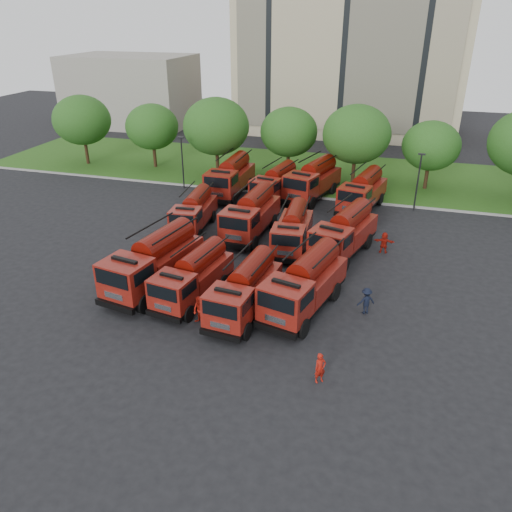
{
  "coord_description": "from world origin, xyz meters",
  "views": [
    {
      "loc": [
        10.13,
        -26.43,
        15.94
      ],
      "look_at": [
        2.15,
        1.04,
        1.8
      ],
      "focal_mm": 35.0,
      "sensor_mm": 36.0,
      "label": 1
    }
  ],
  "objects": [
    {
      "name": "fire_truck_3",
      "position": [
        5.82,
        -1.43,
        1.69
      ],
      "size": [
        4.23,
        7.76,
        3.36
      ],
      "rotation": [
        0.0,
        0.0,
        -0.24
      ],
      "color": "black",
      "rests_on": "ground"
    },
    {
      "name": "apartment_building",
      "position": [
        2.0,
        47.94,
        12.5
      ],
      "size": [
        30.0,
        14.18,
        25.0
      ],
      "color": "#C3B391",
      "rests_on": "ground"
    },
    {
      "name": "firefighter_2",
      "position": [
        5.62,
        -2.21,
        0.0
      ],
      "size": [
        0.9,
        1.27,
        1.95
      ],
      "primitive_type": "imported",
      "rotation": [
        0.0,
        0.0,
        1.33
      ],
      "color": "#9C150C",
      "rests_on": "ground"
    },
    {
      "name": "tree_1",
      "position": [
        -16.0,
        23.0,
        4.55
      ],
      "size": [
        5.71,
        5.71,
        6.98
      ],
      "color": "#382314",
      "rests_on": "ground"
    },
    {
      "name": "firefighter_3",
      "position": [
        9.36,
        -0.93,
        0.0
      ],
      "size": [
        1.2,
        1.01,
        1.65
      ],
      "primitive_type": "imported",
      "rotation": [
        0.0,
        0.0,
        3.67
      ],
      "color": "black",
      "rests_on": "ground"
    },
    {
      "name": "tree_5",
      "position": [
        13.0,
        23.5,
        4.35
      ],
      "size": [
        5.46,
        5.46,
        6.68
      ],
      "color": "#382314",
      "rests_on": "ground"
    },
    {
      "name": "fire_truck_8",
      "position": [
        -4.88,
        16.63,
        1.76
      ],
      "size": [
        2.92,
        7.71,
        3.49
      ],
      "rotation": [
        0.0,
        0.0,
        -0.01
      ],
      "color": "black",
      "rests_on": "ground"
    },
    {
      "name": "tree_4",
      "position": [
        6.0,
        22.5,
        5.22
      ],
      "size": [
        6.55,
        6.55,
        8.01
      ],
      "color": "#382314",
      "rests_on": "ground"
    },
    {
      "name": "firefighter_5",
      "position": [
        9.9,
        7.69,
        0.0
      ],
      "size": [
        1.47,
        0.64,
        1.59
      ],
      "primitive_type": "imported",
      "rotation": [
        0.0,
        0.0,
        3.14
      ],
      "color": "#9C150C",
      "rests_on": "ground"
    },
    {
      "name": "fire_truck_6",
      "position": [
        3.35,
        6.55,
        1.51
      ],
      "size": [
        2.77,
        6.75,
        3.01
      ],
      "rotation": [
        0.0,
        0.0,
        0.06
      ],
      "color": "black",
      "rests_on": "ground"
    },
    {
      "name": "firefighter_0",
      "position": [
        7.82,
        -7.62,
        0.0
      ],
      "size": [
        0.72,
        0.69,
        1.59
      ],
      "primitive_type": "imported",
      "rotation": [
        0.0,
        0.0,
        0.68
      ],
      "color": "#9C150C",
      "rests_on": "ground"
    },
    {
      "name": "fire_truck_2",
      "position": [
        2.61,
        -2.83,
        1.54
      ],
      "size": [
        3.01,
        6.94,
        3.07
      ],
      "rotation": [
        0.0,
        0.0,
        -0.1
      ],
      "color": "black",
      "rests_on": "ground"
    },
    {
      "name": "side_building",
      "position": [
        -30.0,
        44.0,
        5.0
      ],
      "size": [
        18.0,
        12.0,
        10.0
      ],
      "primitive_type": "cube",
      "color": "gray",
      "rests_on": "ground"
    },
    {
      "name": "fire_truck_0",
      "position": [
        -3.77,
        -1.49,
        1.79
      ],
      "size": [
        4.04,
        8.15,
        3.55
      ],
      "rotation": [
        0.0,
        0.0,
        -0.18
      ],
      "color": "black",
      "rests_on": "ground"
    },
    {
      "name": "firefighter_1",
      "position": [
        0.55,
        -4.68,
        0.0
      ],
      "size": [
        0.97,
        0.78,
        1.76
      ],
      "primitive_type": "imported",
      "rotation": [
        0.0,
        0.0,
        -0.42
      ],
      "color": "#9C150C",
      "rests_on": "ground"
    },
    {
      "name": "tree_0",
      "position": [
        -24.0,
        22.0,
        5.02
      ],
      "size": [
        6.3,
        6.3,
        7.7
      ],
      "color": "#382314",
      "rests_on": "ground"
    },
    {
      "name": "fire_truck_9",
      "position": [
        -0.41,
        16.43,
        1.57
      ],
      "size": [
        3.54,
        7.14,
        3.11
      ],
      "rotation": [
        0.0,
        0.0,
        -0.18
      ],
      "color": "black",
      "rests_on": "ground"
    },
    {
      "name": "firefighter_4",
      "position": [
        -4.94,
        2.06,
        0.0
      ],
      "size": [
        0.89,
        0.86,
        1.54
      ],
      "primitive_type": "imported",
      "rotation": [
        0.0,
        0.0,
        2.46
      ],
      "color": "black",
      "rests_on": "ground"
    },
    {
      "name": "lawn",
      "position": [
        0.0,
        26.0,
        0.06
      ],
      "size": [
        70.0,
        16.0,
        0.12
      ],
      "primitive_type": "cube",
      "color": "#275215",
      "rests_on": "ground"
    },
    {
      "name": "tree_3",
      "position": [
        -1.0,
        24.0,
        4.68
      ],
      "size": [
        5.88,
        5.88,
        7.19
      ],
      "color": "#382314",
      "rests_on": "ground"
    },
    {
      "name": "curb",
      "position": [
        0.0,
        17.9,
        0.07
      ],
      "size": [
        70.0,
        0.3,
        0.14
      ],
      "primitive_type": "cube",
      "color": "gray",
      "rests_on": "ground"
    },
    {
      "name": "fire_truck_1",
      "position": [
        -0.89,
        -2.1,
        1.51
      ],
      "size": [
        3.26,
        6.85,
        2.99
      ],
      "rotation": [
        0.0,
        0.0,
        -0.16
      ],
      "color": "black",
      "rests_on": "ground"
    },
    {
      "name": "fire_truck_10",
      "position": [
        2.76,
        17.9,
        1.75
      ],
      "size": [
        4.51,
        8.05,
        3.48
      ],
      "rotation": [
        0.0,
        0.0,
        -0.26
      ],
      "color": "black",
      "rests_on": "ground"
    },
    {
      "name": "ground",
      "position": [
        0.0,
        0.0,
        0.0
      ],
      "size": [
        140.0,
        140.0,
        0.0
      ],
      "primitive_type": "plane",
      "color": "black",
      "rests_on": "ground"
    },
    {
      "name": "fire_truck_7",
      "position": [
        7.09,
        6.65,
        1.68
      ],
      "size": [
        4.35,
        7.72,
        3.33
      ],
      "rotation": [
        0.0,
        0.0,
        -0.27
      ],
      "color": "black",
      "rests_on": "ground"
    },
    {
      "name": "fire_truck_11",
      "position": [
        7.5,
        16.24,
        1.64
      ],
      "size": [
        3.94,
        7.52,
        3.26
      ],
      "rotation": [
        0.0,
        0.0,
        -0.22
      ],
      "color": "black",
      "rests_on": "ground"
    },
    {
      "name": "lamp_post_0",
      "position": [
        -10.0,
        17.2,
        2.9
      ],
      "size": [
        0.6,
        0.25,
        5.11
      ],
      "color": "black",
      "rests_on": "ground"
    },
    {
      "name": "fire_truck_4",
      "position": [
        -5.02,
        8.01,
        1.47
      ],
      "size": [
        2.81,
        6.6,
        2.92
      ],
      "rotation": [
        0.0,
        0.0,
        0.09
      ],
      "color": "black",
      "rests_on": "ground"
    },
    {
      "name": "lamp_post_1",
      "position": [
        12.0,
        17.2,
        2.9
      ],
      "size": [
        0.6,
        0.25,
        5.11
      ],
      "color": "black",
      "rests_on": "ground"
    },
    {
      "name": "fire_truck_5",
      "position": [
        -0.32,
        8.17,
        1.7
      ],
      "size": [
        3.11,
        7.57,
        3.38
      ],
      "rotation": [
        0.0,
        0.0,
        -0.07
      ],
      "color": "black",
      "rests_on": "ground"
    },
    {
      "name": "tree_2",
      "position": [
        -8.0,
        21.5,
        5.35
      ],
      "size": [
        6.72,
        6.72,
        8.22
      ],
      "color": "#382314",
      "rests_on": "ground"
    }
  ]
}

